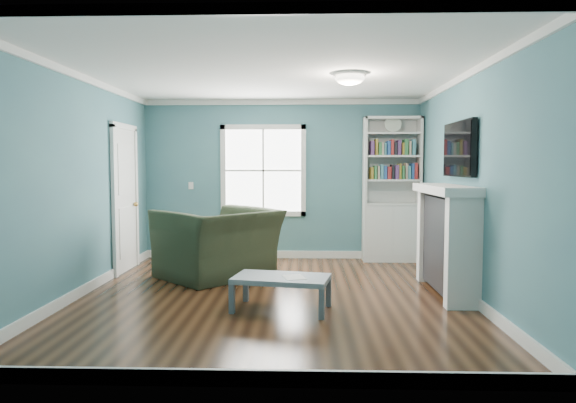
{
  "coord_description": "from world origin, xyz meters",
  "views": [
    {
      "loc": [
        0.38,
        -5.93,
        1.53
      ],
      "look_at": [
        0.17,
        0.4,
        1.09
      ],
      "focal_mm": 32.0,
      "sensor_mm": 36.0,
      "label": 1
    }
  ],
  "objects": [
    {
      "name": "fireplace",
      "position": [
        2.08,
        0.2,
        0.64
      ],
      "size": [
        0.44,
        1.58,
        1.3
      ],
      "color": "black",
      "rests_on": "ground"
    },
    {
      "name": "bookshelf",
      "position": [
        1.77,
        2.3,
        0.92
      ],
      "size": [
        0.9,
        0.35,
        2.31
      ],
      "color": "silver",
      "rests_on": "ground"
    },
    {
      "name": "floor",
      "position": [
        0.0,
        0.0,
        0.0
      ],
      "size": [
        5.0,
        5.0,
        0.0
      ],
      "primitive_type": "plane",
      "color": "black",
      "rests_on": "ground"
    },
    {
      "name": "trim",
      "position": [
        0.0,
        0.0,
        1.24
      ],
      "size": [
        4.5,
        5.0,
        2.6
      ],
      "color": "white",
      "rests_on": "ground"
    },
    {
      "name": "paper_sheet",
      "position": [
        0.27,
        -0.63,
        0.36
      ],
      "size": [
        0.27,
        0.31,
        0.0
      ],
      "primitive_type": "cube",
      "rotation": [
        0.0,
        0.0,
        0.28
      ],
      "color": "white",
      "rests_on": "coffee_table"
    },
    {
      "name": "room_walls",
      "position": [
        0.0,
        0.0,
        1.58
      ],
      "size": [
        5.0,
        5.0,
        5.0
      ],
      "color": "#3F6B7B",
      "rests_on": "ground"
    },
    {
      "name": "coffee_table",
      "position": [
        0.13,
        -0.58,
        0.31
      ],
      "size": [
        1.08,
        0.72,
        0.36
      ],
      "rotation": [
        0.0,
        0.0,
        -0.19
      ],
      "color": "#4C545C",
      "rests_on": "ground"
    },
    {
      "name": "tv",
      "position": [
        2.2,
        0.2,
        1.72
      ],
      "size": [
        0.06,
        1.1,
        0.65
      ],
      "primitive_type": "cube",
      "color": "black",
      "rests_on": "fireplace"
    },
    {
      "name": "ceiling_fixture",
      "position": [
        0.9,
        0.1,
        2.55
      ],
      "size": [
        0.38,
        0.38,
        0.15
      ],
      "color": "white",
      "rests_on": "room_walls"
    },
    {
      "name": "window",
      "position": [
        -0.3,
        2.49,
        1.45
      ],
      "size": [
        1.4,
        0.06,
        1.5
      ],
      "color": "white",
      "rests_on": "room_walls"
    },
    {
      "name": "recliner",
      "position": [
        -0.8,
        1.01,
        0.63
      ],
      "size": [
        1.66,
        1.69,
        1.25
      ],
      "primitive_type": "imported",
      "rotation": [
        0.0,
        0.0,
        -2.32
      ],
      "color": "#252D1C",
      "rests_on": "ground"
    },
    {
      "name": "light_switch",
      "position": [
        -1.5,
        2.48,
        1.2
      ],
      "size": [
        0.08,
        0.01,
        0.12
      ],
      "primitive_type": "cube",
      "color": "white",
      "rests_on": "room_walls"
    },
    {
      "name": "door",
      "position": [
        -2.22,
        1.4,
        1.07
      ],
      "size": [
        0.12,
        0.98,
        2.17
      ],
      "color": "silver",
      "rests_on": "ground"
    }
  ]
}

